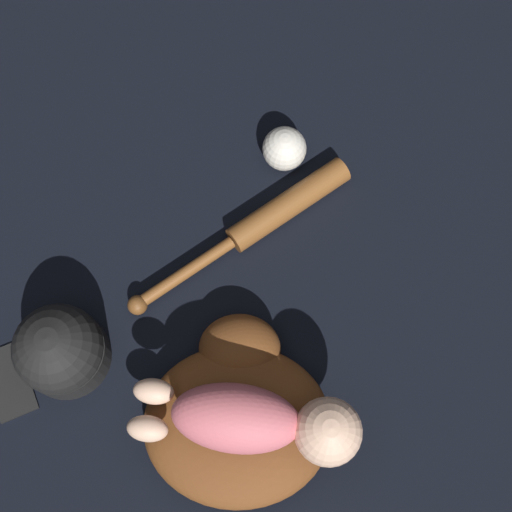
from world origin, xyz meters
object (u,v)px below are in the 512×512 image
Objects in this scene: baseball at (284,149)px; baseball_cap at (59,351)px; baseball_bat at (267,219)px; baseball_glove at (238,411)px; baby_figure at (260,421)px.

baseball_cap is (-0.45, -0.24, 0.02)m from baseball.
baseball_cap is at bearing -161.21° from baseball_bat.
baseball_glove is 0.29m from baseball_cap.
baby_figure is at bearing -112.23° from baseball.
baseball_bat is (0.11, 0.33, -0.11)m from baby_figure.
baseball_bat is 0.40m from baseball_cap.
baseball_glove reaches higher than baseball_bat.
baseball_cap is at bearing 144.80° from baseball_glove.
baseball_glove is 1.69× the size of baseball_cap.
baseball_cap is at bearing 142.72° from baby_figure.
baby_figure reaches higher than baseball_glove.
baseball_cap reaches higher than baseball_glove.
baseball_cap is (-0.24, 0.17, 0.01)m from baseball_glove.
baseball is (0.18, 0.44, -0.09)m from baby_figure.
baby_figure is 0.49m from baseball.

